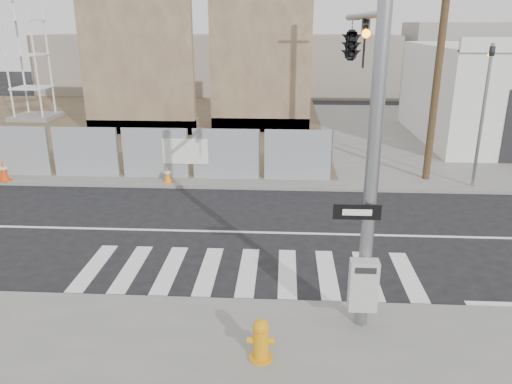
# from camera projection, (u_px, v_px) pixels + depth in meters

# --- Properties ---
(ground) EXTENTS (100.00, 100.00, 0.00)m
(ground) POSITION_uv_depth(u_px,v_px,m) (254.00, 232.00, 15.00)
(ground) COLOR black
(ground) RESTS_ON ground
(sidewalk_far) EXTENTS (50.00, 20.00, 0.12)m
(sidewalk_far) POSITION_uv_depth(u_px,v_px,m) (269.00, 133.00, 28.21)
(sidewalk_far) COLOR slate
(sidewalk_far) RESTS_ON ground
(signal_pole) EXTENTS (0.96, 5.87, 7.00)m
(signal_pole) POSITION_uv_depth(u_px,v_px,m) (357.00, 78.00, 11.39)
(signal_pole) COLOR gray
(signal_pole) RESTS_ON sidewalk_near
(far_signal_pole) EXTENTS (0.16, 0.20, 5.60)m
(far_signal_pole) POSITION_uv_depth(u_px,v_px,m) (485.00, 97.00, 17.78)
(far_signal_pole) COLOR gray
(far_signal_pole) RESTS_ON sidewalk_far
(chain_link_fence) EXTENTS (24.60, 0.04, 2.00)m
(chain_link_fence) POSITION_uv_depth(u_px,v_px,m) (12.00, 151.00, 19.91)
(chain_link_fence) COLOR gray
(chain_link_fence) RESTS_ON sidewalk_far
(concrete_wall_left) EXTENTS (6.00, 1.30, 8.00)m
(concrete_wall_left) POSITION_uv_depth(u_px,v_px,m) (138.00, 74.00, 26.65)
(concrete_wall_left) COLOR brown
(concrete_wall_left) RESTS_ON sidewalk_far
(concrete_wall_right) EXTENTS (5.50, 1.30, 8.00)m
(concrete_wall_right) POSITION_uv_depth(u_px,v_px,m) (261.00, 73.00, 27.24)
(concrete_wall_right) COLOR brown
(concrete_wall_right) RESTS_ON sidewalk_far
(utility_pole_right) EXTENTS (1.60, 0.28, 10.00)m
(utility_pole_right) POSITION_uv_depth(u_px,v_px,m) (441.00, 45.00, 18.16)
(utility_pole_right) COLOR #4F3D25
(utility_pole_right) RESTS_ON sidewalk_far
(fire_hydrant) EXTENTS (0.51, 0.47, 0.82)m
(fire_hydrant) POSITION_uv_depth(u_px,v_px,m) (261.00, 340.00, 9.05)
(fire_hydrant) COLOR orange
(fire_hydrant) RESTS_ON sidewalk_near
(traffic_cone_b) EXTENTS (0.49, 0.49, 0.80)m
(traffic_cone_b) POSITION_uv_depth(u_px,v_px,m) (4.00, 171.00, 19.37)
(traffic_cone_b) COLOR #E33D0B
(traffic_cone_b) RESTS_ON sidewalk_far
(traffic_cone_c) EXTENTS (0.34, 0.34, 0.62)m
(traffic_cone_c) POSITION_uv_depth(u_px,v_px,m) (168.00, 175.00, 19.19)
(traffic_cone_c) COLOR orange
(traffic_cone_c) RESTS_ON sidewalk_far
(traffic_cone_d) EXTENTS (0.36, 0.36, 0.64)m
(traffic_cone_d) POSITION_uv_depth(u_px,v_px,m) (220.00, 168.00, 20.14)
(traffic_cone_d) COLOR orange
(traffic_cone_d) RESTS_ON sidewalk_far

